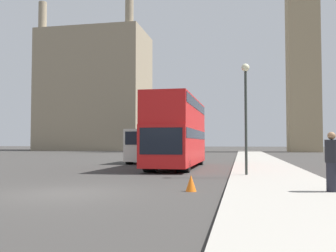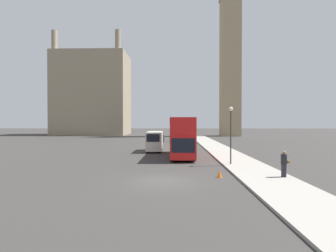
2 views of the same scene
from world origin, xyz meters
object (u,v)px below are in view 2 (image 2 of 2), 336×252
at_px(street_lamp, 231,126).
at_px(parked_sedan, 159,138).
at_px(white_van, 155,141).
at_px(pedestrian, 284,164).
at_px(red_double_decker_bus, 182,135).
at_px(clock_tower, 230,29).

distance_m(street_lamp, parked_sedan, 30.00).
height_order(white_van, street_lamp, street_lamp).
height_order(white_van, pedestrian, white_van).
bearing_deg(red_double_decker_bus, parked_sedan, 99.89).
xyz_separation_m(pedestrian, street_lamp, (-2.43, 5.52, 2.51)).
bearing_deg(street_lamp, parked_sedan, 105.84).
bearing_deg(red_double_decker_bus, pedestrian, -60.24).
bearing_deg(parked_sedan, white_van, -88.49).
distance_m(clock_tower, red_double_decker_bus, 55.14).
relative_size(red_double_decker_bus, parked_sedan, 2.11).
relative_size(red_double_decker_bus, pedestrian, 5.68).
xyz_separation_m(red_double_decker_bus, white_van, (-3.48, 5.00, -1.02)).
bearing_deg(clock_tower, white_van, -114.40).
xyz_separation_m(clock_tower, white_van, (-18.28, -40.31, -28.76)).
bearing_deg(clock_tower, pedestrian, -98.16).
bearing_deg(red_double_decker_bus, street_lamp, -55.38).
relative_size(white_van, pedestrian, 2.86).
bearing_deg(white_van, red_double_decker_bus, -55.15).
distance_m(clock_tower, white_van, 52.78).
relative_size(clock_tower, pedestrian, 33.09).
distance_m(white_van, pedestrian, 19.45).
bearing_deg(clock_tower, parked_sedan, -129.59).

